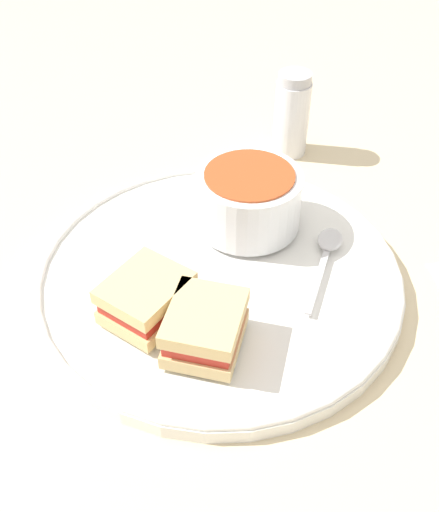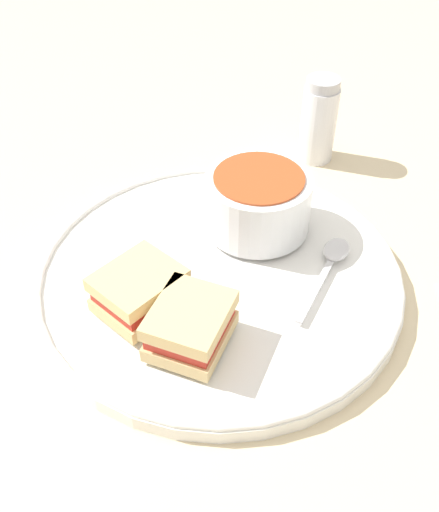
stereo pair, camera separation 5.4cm
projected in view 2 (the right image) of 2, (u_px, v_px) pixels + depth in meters
ground_plane at (220, 283)px, 0.56m from camera, size 2.40×2.40×0.00m
plate at (220, 275)px, 0.56m from camera, size 0.34×0.34×0.02m
soup_bowl at (258, 202)px, 0.58m from camera, size 0.10×0.10×0.06m
spoon at (333, 255)px, 0.56m from camera, size 0.08×0.10×0.01m
sandwich_half_near at (139, 290)px, 0.50m from camera, size 0.09×0.09×0.04m
sandwich_half_far at (190, 325)px, 0.48m from camera, size 0.09×0.09×0.04m
salt_shaker at (319, 120)px, 0.69m from camera, size 0.04×0.04×0.10m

